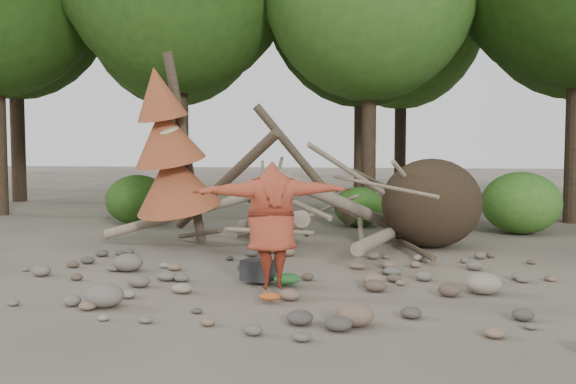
# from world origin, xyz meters

# --- Properties ---
(ground) EXTENTS (120.00, 120.00, 0.00)m
(ground) POSITION_xyz_m (0.00, 0.00, 0.00)
(ground) COLOR #514C44
(ground) RESTS_ON ground
(deadfall_pile) EXTENTS (8.55, 5.24, 3.30)m
(deadfall_pile) POSITION_xyz_m (2.02, 4.24, 0.95)
(deadfall_pile) COLOR #332619
(deadfall_pile) RESTS_ON ground
(dead_conifer) EXTENTS (2.06, 2.16, 4.35)m
(dead_conifer) POSITION_xyz_m (-3.12, 3.37, 2.11)
(dead_conifer) COLOR #4C3F30
(dead_conifer) RESTS_ON ground
(bush_left) EXTENTS (1.80, 1.80, 1.44)m
(bush_left) POSITION_xyz_m (-5.50, 7.20, 0.72)
(bush_left) COLOR #254C14
(bush_left) RESTS_ON ground
(bush_mid) EXTENTS (1.40, 1.40, 1.12)m
(bush_mid) POSITION_xyz_m (0.80, 7.80, 0.56)
(bush_mid) COLOR #31601C
(bush_mid) RESTS_ON ground
(bush_right) EXTENTS (2.00, 2.00, 1.60)m
(bush_right) POSITION_xyz_m (5.00, 7.00, 0.80)
(bush_right) COLOR #3C7223
(bush_right) RESTS_ON ground
(frisbee_thrower) EXTENTS (3.11, 1.44, 2.49)m
(frisbee_thrower) POSITION_xyz_m (-0.03, -0.69, 1.05)
(frisbee_thrower) COLOR #973722
(frisbee_thrower) RESTS_ON ground
(backpack) EXTENTS (0.58, 0.48, 0.34)m
(backpack) POSITION_xyz_m (-0.38, -0.06, 0.17)
(backpack) COLOR black
(backpack) RESTS_ON ground
(cloth_green) EXTENTS (0.45, 0.37, 0.17)m
(cloth_green) POSITION_xyz_m (0.12, -0.20, 0.08)
(cloth_green) COLOR #255C26
(cloth_green) RESTS_ON ground
(cloth_orange) EXTENTS (0.31, 0.25, 0.11)m
(cloth_orange) POSITION_xyz_m (0.06, -1.32, 0.06)
(cloth_orange) COLOR #AA4A1D
(cloth_orange) RESTS_ON ground
(boulder_front_left) EXTENTS (0.55, 0.50, 0.33)m
(boulder_front_left) POSITION_xyz_m (-2.17, -1.90, 0.17)
(boulder_front_left) COLOR #6D635B
(boulder_front_left) RESTS_ON ground
(boulder_front_right) EXTENTS (0.48, 0.43, 0.29)m
(boulder_front_right) POSITION_xyz_m (1.33, -2.27, 0.14)
(boulder_front_right) COLOR brown
(boulder_front_right) RESTS_ON ground
(boulder_mid_right) EXTENTS (0.55, 0.50, 0.33)m
(boulder_mid_right) POSITION_xyz_m (3.15, -0.20, 0.17)
(boulder_mid_right) COLOR gray
(boulder_mid_right) RESTS_ON ground
(boulder_mid_left) EXTENTS (0.54, 0.48, 0.32)m
(boulder_mid_left) POSITION_xyz_m (-2.91, 0.59, 0.16)
(boulder_mid_left) COLOR #655F55
(boulder_mid_left) RESTS_ON ground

